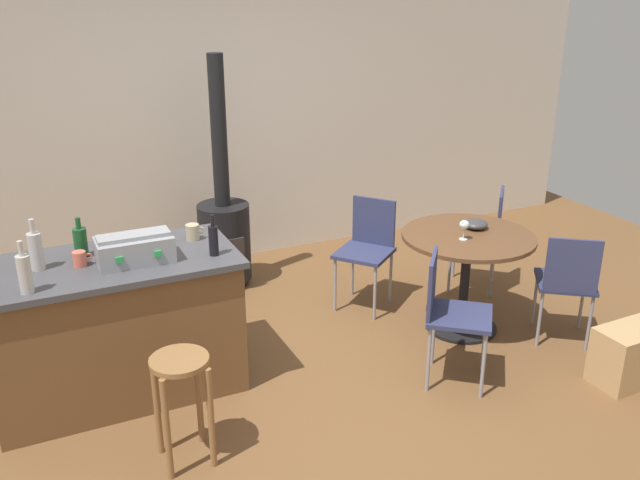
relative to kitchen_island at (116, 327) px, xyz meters
name	(u,v)px	position (x,y,z in m)	size (l,w,h in m)	color
ground_plane	(331,387)	(1.23, -0.55, -0.46)	(8.80, 8.80, 0.00)	brown
back_wall	(210,117)	(1.23, 1.92, 0.89)	(8.00, 0.10, 2.70)	beige
kitchen_island	(116,327)	(0.00, 0.00, 0.00)	(1.53, 0.78, 0.91)	brown
wooden_stool	(181,388)	(0.20, -0.85, 0.00)	(0.32, 0.32, 0.64)	olive
dining_table	(467,258)	(2.49, -0.24, 0.12)	(0.97, 0.97, 0.76)	black
folding_chair_near	(367,245)	(2.04, 0.44, 0.06)	(0.56, 0.56, 0.87)	navy
folding_chair_far	(449,308)	(1.96, -0.77, 0.07)	(0.56, 0.56, 0.87)	navy
folding_chair_left	(568,280)	(3.02, -0.72, 0.04)	(0.56, 0.56, 0.85)	navy
folding_chair_right	(483,231)	(3.06, 0.30, 0.07)	(0.56, 0.56, 0.88)	navy
wood_stove	(224,230)	(1.12, 1.30, 0.04)	(0.44, 0.45, 1.96)	black
toolbox	(135,249)	(0.15, -0.09, 0.54)	(0.44, 0.25, 0.18)	gray
bottle_0	(213,240)	(0.61, -0.18, 0.55)	(0.06, 0.06, 0.26)	black
bottle_1	(25,273)	(-0.47, -0.28, 0.57)	(0.07, 0.07, 0.30)	#B7B2AD
bottle_2	(81,242)	(-0.13, 0.14, 0.55)	(0.08, 0.08, 0.25)	#194C23
bottle_3	(36,250)	(-0.39, 0.04, 0.57)	(0.08, 0.08, 0.31)	#B7B2AD
cup_0	(80,259)	(-0.16, -0.01, 0.50)	(0.11, 0.08, 0.09)	#DB6651
cup_1	(193,232)	(0.56, 0.13, 0.50)	(0.12, 0.09, 0.10)	tan
wine_glass	(464,225)	(2.40, -0.30, 0.41)	(0.07, 0.07, 0.14)	silver
serving_bowl	(475,224)	(2.61, -0.15, 0.34)	(0.18, 0.18, 0.07)	#383838
cardboard_box	(632,354)	(3.06, -1.30, -0.26)	(0.51, 0.28, 0.38)	tan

